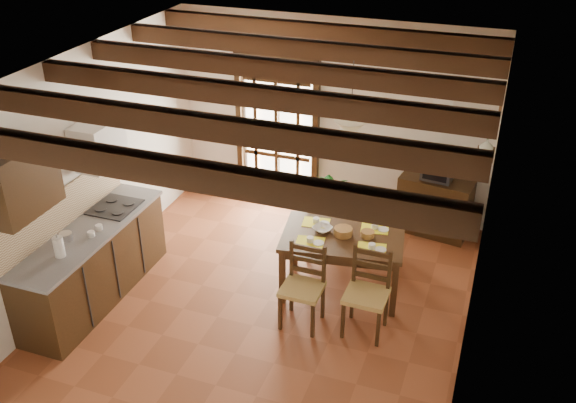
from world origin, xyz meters
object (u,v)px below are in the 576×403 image
at_px(chair_near_left, 302,301).
at_px(pendant_lamp, 351,127).
at_px(chair_far_right, 375,242).
at_px(sideboard, 434,206).
at_px(chair_near_right, 366,308).
at_px(chair_far_left, 321,236).
at_px(crt_tv, 439,167).
at_px(potted_plant, 329,193).
at_px(kitchen_counter, 93,263).
at_px(dining_table, 343,242).

height_order(chair_near_left, pendant_lamp, pendant_lamp).
distance_m(chair_far_right, sideboard, 1.13).
xyz_separation_m(sideboard, pendant_lamp, (-0.84, -1.61, 1.67)).
height_order(chair_near_right, pendant_lamp, pendant_lamp).
xyz_separation_m(chair_far_left, sideboard, (1.29, 1.05, 0.14)).
xyz_separation_m(chair_far_right, crt_tv, (0.60, 0.94, 0.74)).
relative_size(chair_near_left, pendant_lamp, 1.13).
height_order(chair_near_left, chair_far_left, chair_near_left).
height_order(sideboard, potted_plant, potted_plant).
bearing_deg(chair_near_right, sideboard, 82.09).
distance_m(sideboard, potted_plant, 1.45).
xyz_separation_m(chair_near_right, potted_plant, (-1.01, 1.96, 0.26)).
bearing_deg(chair_near_left, pendant_lamp, 75.33).
relative_size(chair_near_right, chair_far_left, 1.14).
xyz_separation_m(kitchen_counter, chair_near_right, (3.15, 0.46, -0.17)).
distance_m(sideboard, pendant_lamp, 2.47).
bearing_deg(crt_tv, chair_near_left, -105.56).
xyz_separation_m(kitchen_counter, chair_near_left, (2.46, 0.35, -0.17)).
xyz_separation_m(chair_far_left, potted_plant, (-0.10, 0.65, 0.30)).
distance_m(kitchen_counter, sideboard, 4.52).
height_order(potted_plant, pendant_lamp, pendant_lamp).
bearing_deg(dining_table, chair_far_right, 64.04).
relative_size(chair_far_left, sideboard, 0.90).
bearing_deg(crt_tv, sideboard, 97.97).
xyz_separation_m(dining_table, crt_tv, (0.84, 1.71, 0.34)).
bearing_deg(crt_tv, chair_near_right, -91.17).
bearing_deg(chair_near_left, crt_tv, 67.26).
bearing_deg(pendant_lamp, kitchen_counter, -155.75).
xyz_separation_m(dining_table, pendant_lamp, (0.00, 0.10, 1.41)).
bearing_deg(chair_near_right, potted_plant, 118.37).
xyz_separation_m(sideboard, crt_tv, (0.00, -0.01, 0.60)).
relative_size(chair_far_left, potted_plant, 0.46).
xyz_separation_m(chair_near_right, crt_tv, (0.38, 2.36, 0.70)).
height_order(chair_near_right, chair_far_left, chair_near_right).
distance_m(dining_table, potted_plant, 1.42).
height_order(chair_far_left, potted_plant, potted_plant).
distance_m(chair_far_right, crt_tv, 1.34).
relative_size(kitchen_counter, sideboard, 2.34).
height_order(dining_table, chair_near_right, chair_near_right).
relative_size(kitchen_counter, chair_far_right, 2.63).
relative_size(kitchen_counter, potted_plant, 1.19).
bearing_deg(chair_near_left, chair_far_left, 99.39).
bearing_deg(crt_tv, kitchen_counter, -133.42).
height_order(kitchen_counter, chair_near_right, kitchen_counter).
xyz_separation_m(crt_tv, pendant_lamp, (-0.84, -1.61, 1.07)).
xyz_separation_m(kitchen_counter, dining_table, (2.69, 1.11, 0.19)).
height_order(dining_table, chair_far_left, chair_far_left).
height_order(chair_far_left, chair_far_right, chair_far_left).
bearing_deg(chair_far_left, kitchen_counter, 25.53).
bearing_deg(chair_near_left, kitchen_counter, -171.04).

